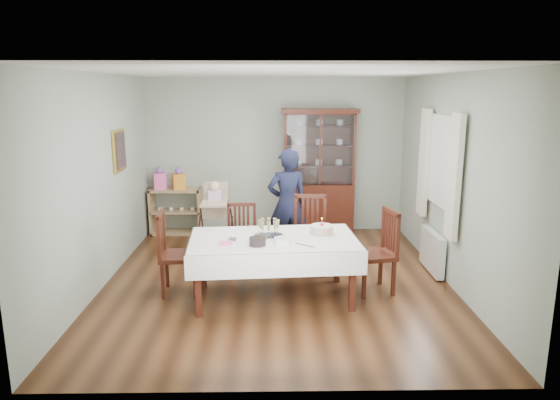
{
  "coord_description": "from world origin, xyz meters",
  "views": [
    {
      "loc": [
        -0.06,
        -6.26,
        2.5
      ],
      "look_at": [
        0.04,
        0.2,
        1.06
      ],
      "focal_mm": 32.0,
      "sensor_mm": 36.0,
      "label": 1
    }
  ],
  "objects_px": {
    "dining_table": "(274,268)",
    "sideboard": "(176,211)",
    "gift_bag_orange": "(179,179)",
    "chair_end_left": "(179,269)",
    "birthday_cake": "(322,230)",
    "china_cabinet": "(319,170)",
    "gift_bag_pink": "(160,179)",
    "woman": "(287,204)",
    "chair_far_right": "(309,250)",
    "chair_end_right": "(374,268)",
    "high_chair": "(216,226)",
    "chair_far_left": "(242,252)",
    "champagne_tray": "(269,231)"
  },
  "relations": [
    {
      "from": "dining_table",
      "to": "chair_end_right",
      "type": "bearing_deg",
      "value": 8.31
    },
    {
      "from": "high_chair",
      "to": "champagne_tray",
      "type": "xyz_separation_m",
      "value": [
        0.82,
        -1.65,
        0.38
      ]
    },
    {
      "from": "china_cabinet",
      "to": "gift_bag_orange",
      "type": "height_order",
      "value": "china_cabinet"
    },
    {
      "from": "sideboard",
      "to": "gift_bag_pink",
      "type": "xyz_separation_m",
      "value": [
        -0.25,
        -0.02,
        0.57
      ]
    },
    {
      "from": "china_cabinet",
      "to": "woman",
      "type": "xyz_separation_m",
      "value": [
        -0.58,
        -1.32,
        -0.3
      ]
    },
    {
      "from": "high_chair",
      "to": "china_cabinet",
      "type": "bearing_deg",
      "value": 33.76
    },
    {
      "from": "dining_table",
      "to": "china_cabinet",
      "type": "height_order",
      "value": "china_cabinet"
    },
    {
      "from": "china_cabinet",
      "to": "chair_end_right",
      "type": "xyz_separation_m",
      "value": [
        0.47,
        -2.63,
        -0.81
      ]
    },
    {
      "from": "dining_table",
      "to": "gift_bag_orange",
      "type": "height_order",
      "value": "gift_bag_orange"
    },
    {
      "from": "chair_end_left",
      "to": "gift_bag_pink",
      "type": "height_order",
      "value": "gift_bag_pink"
    },
    {
      "from": "chair_far_left",
      "to": "china_cabinet",
      "type": "bearing_deg",
      "value": 54.3
    },
    {
      "from": "woman",
      "to": "high_chair",
      "type": "distance_m",
      "value": 1.17
    },
    {
      "from": "woman",
      "to": "china_cabinet",
      "type": "bearing_deg",
      "value": -126.44
    },
    {
      "from": "chair_end_right",
      "to": "gift_bag_orange",
      "type": "xyz_separation_m",
      "value": [
        -2.89,
        2.63,
        0.66
      ]
    },
    {
      "from": "chair_end_right",
      "to": "champagne_tray",
      "type": "xyz_separation_m",
      "value": [
        -1.32,
        -0.12,
        0.52
      ]
    },
    {
      "from": "china_cabinet",
      "to": "woman",
      "type": "bearing_deg",
      "value": -113.9
    },
    {
      "from": "chair_end_left",
      "to": "chair_end_right",
      "type": "distance_m",
      "value": 2.45
    },
    {
      "from": "dining_table",
      "to": "chair_end_left",
      "type": "relative_size",
      "value": 1.99
    },
    {
      "from": "sideboard",
      "to": "woman",
      "type": "xyz_separation_m",
      "value": [
        1.92,
        -1.34,
        0.43
      ]
    },
    {
      "from": "dining_table",
      "to": "chair_far_right",
      "type": "xyz_separation_m",
      "value": [
        0.5,
        0.91,
        -0.07
      ]
    },
    {
      "from": "chair_far_left",
      "to": "chair_far_right",
      "type": "distance_m",
      "value": 0.94
    },
    {
      "from": "chair_far_right",
      "to": "chair_end_right",
      "type": "distance_m",
      "value": 1.05
    },
    {
      "from": "gift_bag_orange",
      "to": "birthday_cake",
      "type": "bearing_deg",
      "value": -50.63
    },
    {
      "from": "birthday_cake",
      "to": "gift_bag_pink",
      "type": "height_order",
      "value": "gift_bag_pink"
    },
    {
      "from": "chair_end_left",
      "to": "high_chair",
      "type": "bearing_deg",
      "value": -15.39
    },
    {
      "from": "china_cabinet",
      "to": "gift_bag_pink",
      "type": "bearing_deg",
      "value": 179.97
    },
    {
      "from": "chair_end_left",
      "to": "champagne_tray",
      "type": "distance_m",
      "value": 1.25
    },
    {
      "from": "champagne_tray",
      "to": "chair_far_right",
      "type": "bearing_deg",
      "value": 56.62
    },
    {
      "from": "dining_table",
      "to": "chair_end_left",
      "type": "bearing_deg",
      "value": 171.18
    },
    {
      "from": "china_cabinet",
      "to": "gift_bag_pink",
      "type": "height_order",
      "value": "china_cabinet"
    },
    {
      "from": "chair_far_right",
      "to": "chair_end_left",
      "type": "relative_size",
      "value": 1.02
    },
    {
      "from": "birthday_cake",
      "to": "sideboard",
      "type": "bearing_deg",
      "value": 130.16
    },
    {
      "from": "dining_table",
      "to": "high_chair",
      "type": "distance_m",
      "value": 1.92
    },
    {
      "from": "chair_far_right",
      "to": "high_chair",
      "type": "relative_size",
      "value": 0.93
    },
    {
      "from": "dining_table",
      "to": "sideboard",
      "type": "bearing_deg",
      "value": 121.01
    },
    {
      "from": "dining_table",
      "to": "chair_end_right",
      "type": "relative_size",
      "value": 1.99
    },
    {
      "from": "high_chair",
      "to": "gift_bag_pink",
      "type": "distance_m",
      "value": 1.63
    },
    {
      "from": "chair_end_left",
      "to": "sideboard",
      "type": "bearing_deg",
      "value": 7.05
    },
    {
      "from": "high_chair",
      "to": "birthday_cake",
      "type": "xyz_separation_m",
      "value": [
        1.47,
        -1.59,
        0.38
      ]
    },
    {
      "from": "dining_table",
      "to": "champagne_tray",
      "type": "bearing_deg",
      "value": 131.87
    },
    {
      "from": "sideboard",
      "to": "high_chair",
      "type": "relative_size",
      "value": 0.79
    },
    {
      "from": "chair_end_right",
      "to": "gift_bag_orange",
      "type": "relative_size",
      "value": 2.73
    },
    {
      "from": "chair_far_right",
      "to": "woman",
      "type": "xyz_separation_m",
      "value": [
        -0.29,
        0.59,
        0.51
      ]
    },
    {
      "from": "sideboard",
      "to": "gift_bag_orange",
      "type": "relative_size",
      "value": 2.35
    },
    {
      "from": "chair_end_left",
      "to": "champagne_tray",
      "type": "bearing_deg",
      "value": -100.22
    },
    {
      "from": "chair_far_left",
      "to": "chair_end_right",
      "type": "relative_size",
      "value": 0.9
    },
    {
      "from": "chair_end_left",
      "to": "birthday_cake",
      "type": "height_order",
      "value": "chair_end_left"
    },
    {
      "from": "chair_far_right",
      "to": "chair_end_right",
      "type": "bearing_deg",
      "value": -36.74
    },
    {
      "from": "high_chair",
      "to": "chair_far_right",
      "type": "bearing_deg",
      "value": -29.85
    },
    {
      "from": "dining_table",
      "to": "champagne_tray",
      "type": "height_order",
      "value": "champagne_tray"
    }
  ]
}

